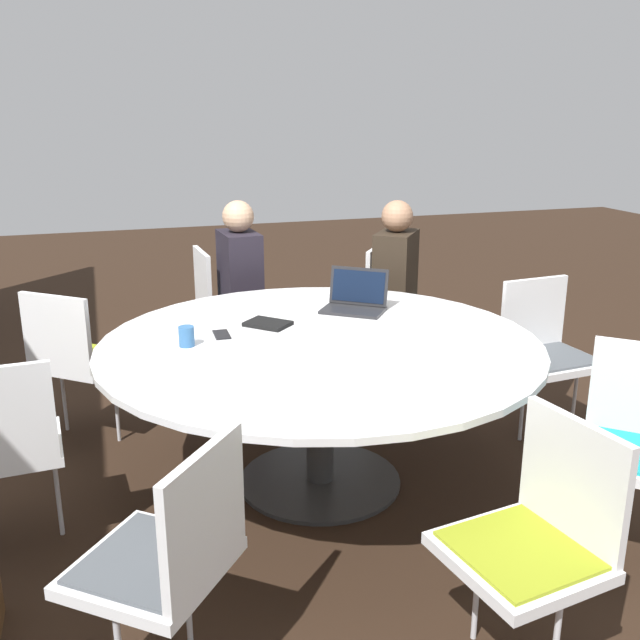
{
  "coord_description": "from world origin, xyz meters",
  "views": [
    {
      "loc": [
        -2.98,
        0.94,
        1.77
      ],
      "look_at": [
        0.0,
        0.0,
        0.83
      ],
      "focal_mm": 40.0,
      "sensor_mm": 36.0,
      "label": 1
    }
  ],
  "objects": [
    {
      "name": "chair_2",
      "position": [
        0.83,
        1.1,
        0.51
      ],
      "size": [
        0.6,
        0.61,
        0.86
      ],
      "rotation": [
        0.0,
        0.0,
        10.3
      ],
      "color": "white",
      "rests_on": "ground_plane"
    },
    {
      "name": "ground_plane",
      "position": [
        0.0,
        0.0,
        0.0
      ],
      "size": [
        16.0,
        16.0,
        0.0
      ],
      "primitive_type": "plane",
      "color": "black"
    },
    {
      "name": "chair_6",
      "position": [
        -0.89,
        -1.05,
        0.51
      ],
      "size": [
        0.61,
        0.61,
        0.86
      ],
      "rotation": [
        0.0,
        0.0,
        13.38
      ],
      "color": "white",
      "rests_on": "ground_plane"
    },
    {
      "name": "person_0",
      "position": [
        1.13,
        -0.88,
        0.71
      ],
      "size": [
        0.42,
        0.39,
        1.21
      ],
      "rotation": [
        0.0,
        0.0,
        8.77
      ],
      "color": "#2D2319",
      "rests_on": "ground_plane"
    },
    {
      "name": "cell_phone",
      "position": [
        0.22,
        0.42,
        0.73
      ],
      "size": [
        0.14,
        0.07,
        0.01
      ],
      "color": "black",
      "rests_on": "conference_table"
    },
    {
      "name": "chair_0",
      "position": [
        1.37,
        -0.96,
        0.51
      ],
      "size": [
        0.6,
        0.6,
        0.86
      ],
      "rotation": [
        0.0,
        0.0,
        8.77
      ],
      "color": "white",
      "rests_on": "ground_plane"
    },
    {
      "name": "chair_5",
      "position": [
        -1.35,
        -0.28,
        0.51
      ],
      "size": [
        0.5,
        0.48,
        0.86
      ],
      "rotation": [
        0.0,
        0.0,
        12.72
      ],
      "color": "white",
      "rests_on": "ground_plane"
    },
    {
      "name": "chair_1",
      "position": [
        1.67,
        0.17,
        0.51
      ],
      "size": [
        0.46,
        0.45,
        0.86
      ],
      "rotation": [
        0.0,
        0.0,
        9.48
      ],
      "color": "white",
      "rests_on": "ground_plane"
    },
    {
      "name": "coffee_cup",
      "position": [
        0.11,
        0.6,
        0.78
      ],
      "size": [
        0.07,
        0.07,
        0.09
      ],
      "color": "#33669E",
      "rests_on": "conference_table"
    },
    {
      "name": "person_1",
      "position": [
        1.44,
        0.07,
        0.71
      ],
      "size": [
        0.37,
        0.28,
        1.21
      ],
      "rotation": [
        0.0,
        0.0,
        9.48
      ],
      "color": "#231E28",
      "rests_on": "ground_plane"
    },
    {
      "name": "spiral_notebook",
      "position": [
        0.3,
        0.17,
        0.74
      ],
      "size": [
        0.26,
        0.25,
        0.02
      ],
      "color": "black",
      "rests_on": "conference_table"
    },
    {
      "name": "chair_3",
      "position": [
        -0.17,
        1.37,
        0.51
      ],
      "size": [
        0.45,
        0.47,
        0.86
      ],
      "rotation": [
        0.0,
        0.0,
        11.07
      ],
      "color": "white",
      "rests_on": "ground_plane"
    },
    {
      "name": "chair_4",
      "position": [
        -1.11,
        0.82,
        0.51
      ],
      "size": [
        0.61,
        0.6,
        0.86
      ],
      "rotation": [
        0.0,
        0.0,
        11.88
      ],
      "color": "white",
      "rests_on": "ground_plane"
    },
    {
      "name": "conference_table",
      "position": [
        0.0,
        0.0,
        0.63
      ],
      "size": [
        2.04,
        2.04,
        0.73
      ],
      "color": "#333333",
      "rests_on": "ground_plane"
    },
    {
      "name": "laptop",
      "position": [
        0.44,
        -0.34,
        0.79
      ],
      "size": [
        0.38,
        0.39,
        0.21
      ],
      "rotation": [
        0.0,
        0.0,
        4.06
      ],
      "color": "#232326",
      "rests_on": "conference_table"
    },
    {
      "name": "chair_7",
      "position": [
        0.19,
        -1.37,
        0.51
      ],
      "size": [
        0.46,
        0.48,
        0.86
      ],
      "rotation": [
        0.0,
        0.0,
        14.23
      ],
      "color": "white",
      "rests_on": "ground_plane"
    }
  ]
}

